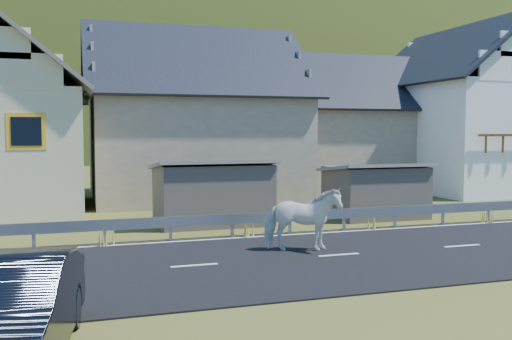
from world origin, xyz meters
name	(u,v)px	position (x,y,z in m)	size (l,w,h in m)	color
ground	(339,256)	(0.00, 0.00, 0.00)	(160.00, 160.00, 0.00)	#41471B
road	(339,256)	(0.00, 0.00, 0.02)	(60.00, 7.00, 0.04)	black
lane_markings	(339,255)	(0.00, 0.00, 0.04)	(60.00, 6.60, 0.01)	silver
guardrail	(290,217)	(0.00, 3.68, 0.56)	(28.10, 0.09, 0.75)	#93969B
shed_left	(212,194)	(-2.00, 6.50, 1.10)	(4.30, 3.30, 2.40)	brown
shed_right	(375,192)	(4.50, 6.00, 1.00)	(3.80, 2.90, 2.20)	brown
house_stone_a	(192,107)	(-1.00, 15.00, 4.63)	(10.80, 9.80, 8.90)	gray
house_stone_b	(350,117)	(9.00, 17.00, 4.24)	(9.80, 8.80, 8.10)	gray
house_white	(468,102)	(15.00, 14.00, 5.06)	(8.80, 10.80, 9.70)	white
mountain	(113,201)	(5.00, 180.00, -20.00)	(440.00, 280.00, 260.00)	#283813
horse	(302,219)	(-0.76, 0.78, 0.94)	(2.13, 0.97, 1.80)	silver
car	(7,312)	(-7.80, -5.07, 0.78)	(1.66, 4.76, 1.57)	black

